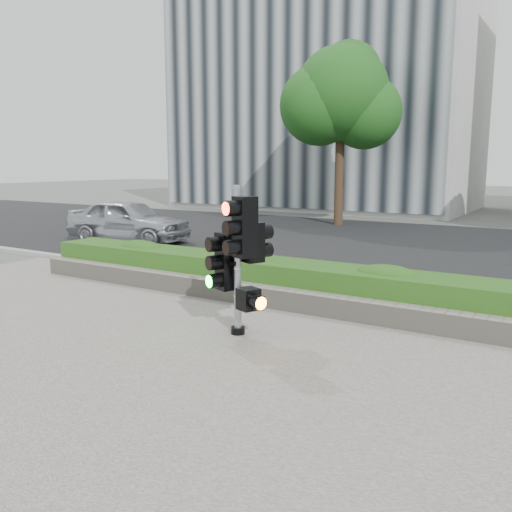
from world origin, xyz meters
name	(u,v)px	position (x,y,z in m)	size (l,w,h in m)	color
ground	(223,341)	(0.00, 0.00, 0.00)	(120.00, 120.00, 0.00)	#51514C
sidewalk	(83,407)	(0.00, -2.50, 0.01)	(16.00, 11.00, 0.03)	#9E9389
road	(418,248)	(0.00, 10.00, 0.01)	(60.00, 13.00, 0.02)	black
curb	(319,293)	(0.00, 3.15, 0.06)	(60.00, 0.25, 0.12)	gray
stone_wall	(287,299)	(0.00, 1.90, 0.20)	(12.00, 0.32, 0.34)	gray
hedge	(305,282)	(0.00, 2.55, 0.37)	(12.00, 1.00, 0.68)	#478228
building_left	(328,73)	(-9.00, 23.00, 7.50)	(16.00, 9.00, 15.00)	#B7B7B2
tree_left	(341,98)	(-4.52, 14.56, 5.04)	(4.61, 4.03, 7.34)	black
traffic_signal	(240,253)	(0.08, 0.34, 1.22)	(0.80, 0.68, 2.16)	black
car_silver	(128,220)	(-8.15, 6.36, 0.71)	(1.62, 4.02, 1.37)	#AEB0B6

